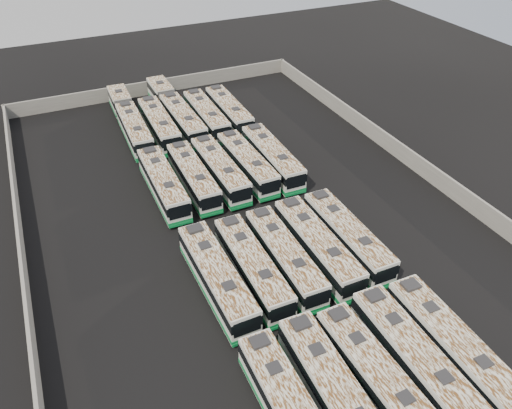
# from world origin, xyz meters

# --- Properties ---
(ground) EXTENTS (140.00, 140.00, 0.00)m
(ground) POSITION_xyz_m (0.00, 0.00, 0.00)
(ground) COLOR black
(ground) RESTS_ON ground
(perimeter_wall) EXTENTS (45.20, 73.20, 2.20)m
(perimeter_wall) POSITION_xyz_m (0.00, 0.00, 1.10)
(perimeter_wall) COLOR #65635E
(perimeter_wall) RESTS_ON ground
(bus_front_left) EXTENTS (2.99, 12.71, 3.56)m
(bus_front_left) POSITION_xyz_m (-3.64, -22.68, 1.82)
(bus_front_left) COLOR silver
(bus_front_left) RESTS_ON ground
(bus_front_center) EXTENTS (2.91, 12.40, 3.48)m
(bus_front_center) POSITION_xyz_m (-0.28, -22.89, 1.78)
(bus_front_center) COLOR silver
(bus_front_center) RESTS_ON ground
(bus_front_right) EXTENTS (2.84, 12.77, 3.59)m
(bus_front_right) POSITION_xyz_m (3.11, -22.69, 1.84)
(bus_front_right) COLOR silver
(bus_front_right) RESTS_ON ground
(bus_front_far_right) EXTENTS (2.87, 12.69, 3.57)m
(bus_front_far_right) POSITION_xyz_m (6.46, -22.88, 1.82)
(bus_front_far_right) COLOR silver
(bus_front_far_right) RESTS_ON ground
(bus_midfront_far_left) EXTENTS (2.89, 12.77, 3.59)m
(bus_midfront_far_left) POSITION_xyz_m (-6.94, -8.74, 1.83)
(bus_midfront_far_left) COLOR silver
(bus_midfront_far_left) RESTS_ON ground
(bus_midfront_left) EXTENTS (2.71, 12.35, 3.47)m
(bus_midfront_left) POSITION_xyz_m (-3.56, -8.75, 1.78)
(bus_midfront_left) COLOR silver
(bus_midfront_left) RESTS_ON ground
(bus_midfront_center) EXTENTS (2.80, 12.31, 3.46)m
(bus_midfront_center) POSITION_xyz_m (-0.31, -8.70, 1.77)
(bus_midfront_center) COLOR silver
(bus_midfront_center) RESTS_ON ground
(bus_midfront_right) EXTENTS (2.77, 12.75, 3.59)m
(bus_midfront_right) POSITION_xyz_m (3.07, -8.76, 1.84)
(bus_midfront_right) COLOR silver
(bus_midfront_right) RESTS_ON ground
(bus_midfront_far_right) EXTENTS (2.67, 12.48, 3.52)m
(bus_midfront_far_right) POSITION_xyz_m (6.48, -8.63, 1.80)
(bus_midfront_far_right) COLOR silver
(bus_midfront_far_right) RESTS_ON ground
(bus_midback_far_left) EXTENTS (2.70, 12.51, 3.52)m
(bus_midback_far_left) POSITION_xyz_m (-7.06, 7.62, 1.80)
(bus_midback_far_left) COLOR silver
(bus_midback_far_left) RESTS_ON ground
(bus_midback_left) EXTENTS (2.66, 12.19, 3.43)m
(bus_midback_left) POSITION_xyz_m (-3.53, 7.68, 1.75)
(bus_midback_left) COLOR silver
(bus_midback_left) RESTS_ON ground
(bus_midback_center) EXTENTS (2.78, 12.43, 3.49)m
(bus_midback_center) POSITION_xyz_m (-0.28, 7.70, 1.79)
(bus_midback_center) COLOR silver
(bus_midback_center) RESTS_ON ground
(bus_midback_right) EXTENTS (2.83, 12.30, 3.45)m
(bus_midback_right) POSITION_xyz_m (3.18, 7.75, 1.77)
(bus_midback_right) COLOR silver
(bus_midback_right) RESTS_ON ground
(bus_midback_far_right) EXTENTS (2.91, 12.74, 3.58)m
(bus_midback_far_right) POSITION_xyz_m (6.45, 7.70, 1.83)
(bus_midback_far_right) COLOR silver
(bus_midback_far_right) RESTS_ON ground
(bus_back_far_left) EXTENTS (3.08, 19.09, 3.45)m
(bus_back_far_left) POSITION_xyz_m (-6.83, 25.05, 1.76)
(bus_back_far_left) COLOR silver
(bus_back_far_left) RESTS_ON ground
(bus_back_left) EXTENTS (2.87, 12.76, 3.59)m
(bus_back_left) POSITION_xyz_m (-3.57, 21.68, 1.83)
(bus_back_left) COLOR silver
(bus_back_left) RESTS_ON ground
(bus_back_center) EXTENTS (2.92, 19.84, 3.59)m
(bus_back_center) POSITION_xyz_m (-0.29, 25.10, 1.84)
(bus_back_center) COLOR silver
(bus_back_center) RESTS_ON ground
(bus_back_right) EXTENTS (2.78, 12.51, 3.52)m
(bus_back_right) POSITION_xyz_m (3.13, 21.66, 1.80)
(bus_back_right) COLOR silver
(bus_back_right) RESTS_ON ground
(bus_back_far_right) EXTENTS (2.83, 12.45, 3.50)m
(bus_back_far_right) POSITION_xyz_m (6.56, 21.81, 1.79)
(bus_back_far_right) COLOR silver
(bus_back_far_right) RESTS_ON ground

